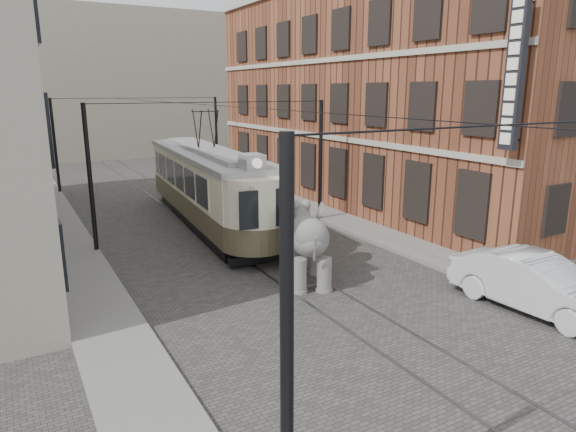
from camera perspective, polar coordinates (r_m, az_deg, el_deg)
ground at (r=18.48m, az=-0.00°, el=-6.53°), size 120.00×120.00×0.00m
tram_rails at (r=18.47m, az=-0.00°, el=-6.50°), size 1.54×80.00×0.02m
sidewalk_right at (r=21.86m, az=13.89°, el=-3.48°), size 2.00×60.00×0.15m
sidewalk_left at (r=16.52m, az=-20.40°, el=-9.73°), size 2.00×60.00×0.15m
brick_building at (r=30.98m, az=9.94°, el=12.87°), size 8.00×26.00×12.00m
distant_block at (r=55.76m, az=-21.09°, el=13.57°), size 28.00×10.00×14.00m
catenary at (r=22.01m, az=-6.84°, el=4.78°), size 11.00×30.20×6.00m
tram at (r=25.07m, az=-9.04°, el=5.28°), size 3.99×14.14×5.54m
elephant at (r=17.28m, az=2.26°, el=-3.48°), size 3.76×4.79×2.59m
parked_car at (r=17.00m, az=26.05°, el=-6.82°), size 2.22×5.27×1.70m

